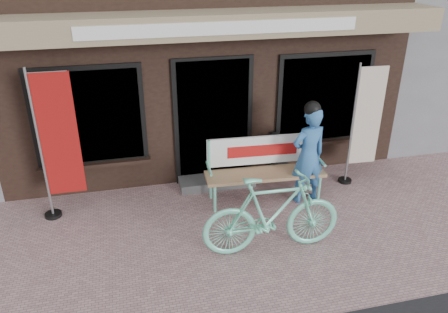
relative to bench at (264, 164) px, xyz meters
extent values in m
plane|color=#AB8284|center=(-0.65, -1.18, -0.61)|extent=(70.00, 70.00, 0.00)
cube|color=black|center=(-0.65, 3.82, 1.19)|extent=(7.00, 6.00, 3.60)
cube|color=gray|center=(-0.65, 0.47, 2.14)|extent=(7.00, 0.80, 0.35)
cube|color=white|center=(-0.65, 0.06, 2.14)|extent=(4.00, 0.02, 0.18)
cube|color=black|center=(-0.65, 0.80, 0.49)|extent=(1.20, 0.06, 2.10)
cube|color=black|center=(-0.65, 0.79, 0.49)|extent=(1.35, 0.04, 2.20)
cube|color=black|center=(-2.65, 0.80, 0.74)|extent=(1.60, 0.06, 1.50)
cube|color=black|center=(1.35, 0.80, 0.74)|extent=(1.60, 0.06, 1.50)
cube|color=black|center=(-2.65, 0.79, 0.74)|extent=(1.75, 0.04, 1.65)
cube|color=black|center=(1.35, 0.79, 0.74)|extent=(1.75, 0.04, 1.65)
cube|color=black|center=(-2.65, 0.74, -0.06)|extent=(1.80, 0.18, 0.06)
cube|color=black|center=(1.35, 0.74, -0.06)|extent=(1.80, 0.18, 0.06)
cube|color=#59595B|center=(-0.65, 0.57, -0.53)|extent=(1.30, 0.45, 0.15)
cylinder|color=#73E1BC|center=(-0.87, -0.26, -0.39)|extent=(0.05, 0.05, 0.45)
cylinder|color=#73E1BC|center=(-0.85, 0.16, -0.39)|extent=(0.05, 0.05, 0.45)
cylinder|color=#73E1BC|center=(0.83, -0.36, -0.39)|extent=(0.05, 0.05, 0.45)
cylinder|color=#73E1BC|center=(0.86, 0.06, -0.39)|extent=(0.05, 0.05, 0.45)
cube|color=#A17E58|center=(-0.01, -0.10, -0.13)|extent=(1.94, 0.59, 0.05)
cylinder|color=#73E1BC|center=(-0.87, 0.16, 0.14)|extent=(0.05, 0.05, 0.59)
cylinder|color=#73E1BC|center=(0.88, 0.06, 0.14)|extent=(0.05, 0.05, 0.59)
cube|color=white|center=(0.01, 0.13, 0.19)|extent=(1.81, 0.15, 0.48)
cube|color=#B21414|center=(0.01, 0.11, 0.19)|extent=(1.15, 0.08, 0.19)
cylinder|color=#73E1BC|center=(-0.91, -0.05, 0.05)|extent=(0.07, 0.47, 0.04)
cylinder|color=#73E1BC|center=(0.90, -0.15, 0.05)|extent=(0.07, 0.47, 0.04)
imported|color=#3169A9|center=(0.64, -0.25, 0.19)|extent=(0.64, 0.48, 1.60)
sphere|color=black|center=(0.64, -0.25, 0.96)|extent=(0.30, 0.30, 0.26)
imported|color=#73E1BC|center=(-0.33, -1.37, -0.04)|extent=(1.91, 0.60, 1.13)
cylinder|color=gray|center=(-3.33, 0.19, 0.56)|extent=(0.04, 0.04, 2.33)
cylinder|color=gray|center=(-3.07, 0.19, 1.64)|extent=(0.53, 0.03, 0.03)
cube|color=#9C1211|center=(-3.04, 0.19, 0.71)|extent=(0.53, 0.03, 1.85)
cylinder|color=black|center=(-3.33, 0.19, -0.58)|extent=(0.26, 0.26, 0.05)
cylinder|color=gray|center=(1.59, 0.16, 0.46)|extent=(0.04, 0.04, 2.13)
cylinder|color=gray|center=(1.83, 0.15, 1.44)|extent=(0.48, 0.04, 0.02)
cube|color=beige|center=(1.85, 0.14, 0.60)|extent=(0.48, 0.05, 1.69)
cylinder|color=black|center=(1.59, 0.16, -0.59)|extent=(0.24, 0.24, 0.05)
cube|color=black|center=(0.57, 0.81, -0.20)|extent=(0.41, 0.17, 0.82)
cube|color=beige|center=(0.58, 0.77, -0.11)|extent=(0.34, 0.10, 0.50)
camera|label=1|loc=(-2.08, -5.97, 3.13)|focal=35.00mm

